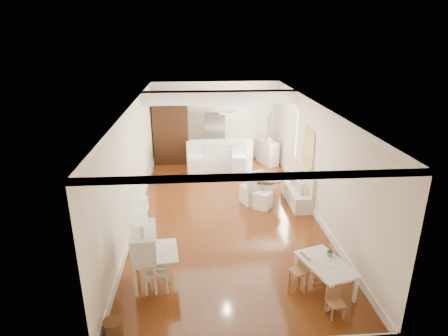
{
  "coord_description": "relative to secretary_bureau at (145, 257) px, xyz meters",
  "views": [
    {
      "loc": [
        -0.7,
        -8.68,
        4.41
      ],
      "look_at": [
        -0.02,
        0.3,
        1.13
      ],
      "focal_mm": 30.0,
      "sensor_mm": 36.0,
      "label": 1
    }
  ],
  "objects": [
    {
      "name": "pencil_cup",
      "position": [
        3.38,
        -0.21,
        0.04
      ],
      "size": [
        0.12,
        0.12,
        0.09
      ],
      "primitive_type": "imported",
      "rotation": [
        0.0,
        0.0,
        -0.14
      ],
      "color": "#5C9D64",
      "rests_on": "kids_table"
    },
    {
      "name": "sideboard",
      "position": [
        3.48,
        6.47,
        -0.14
      ],
      "size": [
        0.68,
        0.95,
        0.83
      ],
      "primitive_type": "cube",
      "rotation": [
        0.0,
        0.0,
        0.38
      ],
      "color": "beige",
      "rests_on": "ground"
    },
    {
      "name": "slip_chair_far",
      "position": [
        2.44,
        3.29,
        -0.06
      ],
      "size": [
        0.62,
        0.63,
        0.99
      ],
      "primitive_type": "cube",
      "rotation": [
        0.0,
        0.0,
        -2.76
      ],
      "color": "white",
      "rests_on": "ground"
    },
    {
      "name": "kids_chair_a",
      "position": [
        2.81,
        -0.27,
        -0.26
      ],
      "size": [
        0.37,
        0.37,
        0.6
      ],
      "primitive_type": "cube",
      "rotation": [
        0.0,
        0.0,
        -1.22
      ],
      "color": "#9E7648",
      "rests_on": "ground"
    },
    {
      "name": "kids_table",
      "position": [
        3.24,
        -0.44,
        -0.28
      ],
      "size": [
        0.96,
        1.25,
        0.55
      ],
      "primitive_type": "cube",
      "rotation": [
        0.0,
        0.0,
        0.31
      ],
      "color": "white",
      "rests_on": "ground"
    },
    {
      "name": "secretary_bureau",
      "position": [
        0.0,
        0.0,
        0.0
      ],
      "size": [
        0.95,
        0.97,
        1.11
      ],
      "primitive_type": "cube",
      "rotation": [
        0.0,
        0.0,
        0.1
      ],
      "color": "white",
      "rests_on": "ground"
    },
    {
      "name": "breakfast_counter",
      "position": [
        1.8,
        5.83,
        -0.04
      ],
      "size": [
        2.05,
        0.65,
        1.03
      ],
      "primitive_type": "cube",
      "color": "white",
      "rests_on": "ground"
    },
    {
      "name": "pantry_cabinet",
      "position": [
        0.1,
        6.91,
        0.6
      ],
      "size": [
        1.2,
        0.6,
        2.3
      ],
      "primitive_type": "cube",
      "color": "#381E11",
      "rests_on": "ground"
    },
    {
      "name": "wicker_basket",
      "position": [
        -0.35,
        -1.31,
        -0.41
      ],
      "size": [
        0.33,
        0.33,
        0.29
      ],
      "primitive_type": "cylinder",
      "rotation": [
        0.0,
        0.0,
        0.16
      ],
      "color": "#57361B",
      "rests_on": "ground"
    },
    {
      "name": "kids_chair_c",
      "position": [
        3.19,
        -1.13,
        -0.28
      ],
      "size": [
        0.29,
        0.29,
        0.54
      ],
      "primitive_type": "cube",
      "rotation": [
        0.0,
        0.0,
        0.11
      ],
      "color": "#9C6746",
      "rests_on": "ground"
    },
    {
      "name": "room",
      "position": [
        1.74,
        3.06,
        1.43
      ],
      "size": [
        9.0,
        9.04,
        2.82
      ],
      "color": "brown",
      "rests_on": "ground"
    },
    {
      "name": "banquette",
      "position": [
        3.69,
        3.23,
        -0.06
      ],
      "size": [
        0.52,
        1.6,
        0.98
      ],
      "primitive_type": "cube",
      "color": "silver",
      "rests_on": "ground"
    },
    {
      "name": "bar_stool_left",
      "position": [
        0.94,
        5.14,
        0.05
      ],
      "size": [
        0.54,
        0.54,
        1.2
      ],
      "primitive_type": "cube",
      "rotation": [
        0.0,
        0.0,
        0.13
      ],
      "color": "white",
      "rests_on": "ground"
    },
    {
      "name": "branch_vase",
      "position": [
        3.52,
        6.45,
        0.36
      ],
      "size": [
        0.17,
        0.17,
        0.18
      ],
      "primitive_type": "imported",
      "rotation": [
        0.0,
        0.0,
        0.03
      ],
      "color": "silver",
      "rests_on": "sideboard"
    },
    {
      "name": "gustavian_armchair",
      "position": [
        0.22,
        -0.19,
        -0.14
      ],
      "size": [
        0.48,
        0.48,
        0.82
      ],
      "primitive_type": "cube",
      "rotation": [
        0.0,
        0.0,
        1.59
      ],
      "color": "beige",
      "rests_on": "ground"
    },
    {
      "name": "kids_chair_b",
      "position": [
        3.37,
        -0.09,
        -0.24
      ],
      "size": [
        0.33,
        0.33,
        0.62
      ],
      "primitive_type": "cube",
      "rotation": [
        0.0,
        0.0,
        -1.46
      ],
      "color": "#A5734B",
      "rests_on": "ground"
    },
    {
      "name": "fridge",
      "position": [
        2.0,
        6.88,
        0.35
      ],
      "size": [
        0.75,
        0.65,
        1.8
      ],
      "primitive_type": "imported",
      "color": "silver",
      "rests_on": "ground"
    },
    {
      "name": "bar_stool_right",
      "position": [
        2.32,
        5.28,
        0.01
      ],
      "size": [
        0.5,
        0.5,
        1.12
      ],
      "primitive_type": "cube",
      "rotation": [
        0.0,
        0.0,
        -0.13
      ],
      "color": "white",
      "rests_on": "ground"
    },
    {
      "name": "dining_table",
      "position": [
        2.85,
        3.47,
        -0.21
      ],
      "size": [
        1.06,
        1.06,
        0.69
      ],
      "primitive_type": "cylinder",
      "rotation": [
        0.0,
        0.0,
        0.05
      ],
      "color": "#442716",
      "rests_on": "ground"
    },
    {
      "name": "slip_chair_near",
      "position": [
        2.71,
        2.98,
        -0.12
      ],
      "size": [
        0.59,
        0.59,
        0.88
      ],
      "primitive_type": "cube",
      "rotation": [
        0.0,
        0.0,
        -0.59
      ],
      "color": "white",
      "rests_on": "ground"
    }
  ]
}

